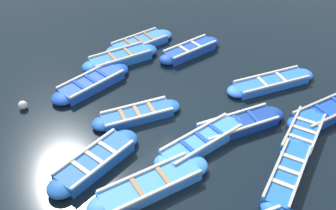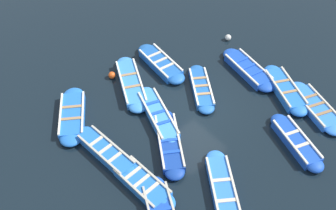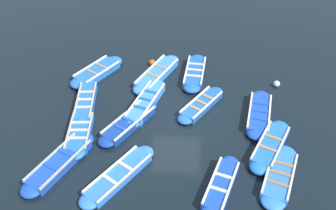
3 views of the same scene
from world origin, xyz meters
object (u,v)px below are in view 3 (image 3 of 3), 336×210
(boat_bow_out, at_px, (118,176))
(boat_centre, at_px, (97,72))
(boat_tucked, at_px, (129,123))
(boat_near_quay, at_px, (259,114))
(buoy_orange_near, at_px, (277,84))
(boat_alongside, at_px, (279,176))
(boat_end_of_row, at_px, (146,103))
(boat_stern_in, at_px, (270,146))
(boat_outer_left, at_px, (59,163))
(boat_mid_row, at_px, (195,73))
(buoy_yellow_far, at_px, (152,63))
(boat_outer_right, at_px, (86,103))
(boat_far_corner, at_px, (201,105))
(boat_drifting, at_px, (221,186))
(boat_broadside, at_px, (80,133))
(boat_inner_gap, at_px, (157,74))

(boat_bow_out, height_order, boat_centre, boat_centre)
(boat_tucked, xyz_separation_m, boat_near_quay, (-1.11, 5.92, 0.01))
(boat_near_quay, bearing_deg, buoy_orange_near, 155.89)
(boat_centre, distance_m, boat_alongside, 10.82)
(boat_bow_out, xyz_separation_m, boat_end_of_row, (-4.55, 0.48, 0.04))
(boat_tucked, bearing_deg, boat_stern_in, 81.08)
(boat_outer_left, bearing_deg, boat_mid_row, 142.46)
(boat_end_of_row, distance_m, buoy_yellow_far, 3.51)
(boat_outer_right, bearing_deg, boat_bow_out, 28.98)
(boat_far_corner, bearing_deg, boat_near_quay, 80.08)
(boat_tucked, distance_m, boat_alongside, 6.87)
(boat_tucked, height_order, boat_stern_in, boat_stern_in)
(boat_tucked, relative_size, boat_end_of_row, 0.94)
(boat_centre, relative_size, boat_mid_row, 0.98)
(boat_alongside, height_order, buoy_orange_near, boat_alongside)
(boat_drifting, xyz_separation_m, boat_mid_row, (-7.44, -1.24, 0.01))
(boat_bow_out, height_order, boat_outer_left, boat_outer_left)
(boat_bow_out, distance_m, boat_mid_row, 7.75)
(boat_outer_right, bearing_deg, boat_outer_left, -1.66)
(boat_broadside, distance_m, boat_outer_left, 1.82)
(boat_outer_left, bearing_deg, boat_stern_in, 101.06)
(boat_centre, bearing_deg, boat_far_corner, 67.74)
(buoy_orange_near, bearing_deg, boat_outer_left, -56.50)
(boat_broadside, distance_m, boat_alongside, 8.57)
(boat_alongside, relative_size, buoy_orange_near, 10.92)
(boat_broadside, height_order, boat_drifting, boat_drifting)
(buoy_yellow_far, bearing_deg, boat_outer_left, -20.58)
(boat_centre, bearing_deg, boat_alongside, 53.66)
(boat_centre, xyz_separation_m, boat_far_corner, (2.28, 5.58, -0.02))
(boat_alongside, distance_m, buoy_yellow_far, 9.58)
(boat_stern_in, bearing_deg, boat_broadside, -90.73)
(boat_broadside, bearing_deg, boat_centre, -176.19)
(boat_near_quay, bearing_deg, boat_far_corner, -99.92)
(boat_tucked, bearing_deg, boat_far_corner, 116.02)
(boat_tucked, relative_size, boat_outer_left, 0.91)
(boat_tucked, distance_m, boat_outer_left, 3.57)
(boat_far_corner, distance_m, boat_mid_row, 2.62)
(boat_centre, bearing_deg, boat_near_quay, 71.58)
(boat_outer_right, xyz_separation_m, buoy_orange_near, (-2.37, 9.32, -0.03))
(boat_alongside, bearing_deg, boat_mid_row, -152.24)
(boat_near_quay, distance_m, boat_outer_left, 9.13)
(boat_bow_out, xyz_separation_m, boat_far_corner, (-4.66, 3.14, 0.00))
(boat_inner_gap, bearing_deg, boat_outer_right, -49.33)
(boat_near_quay, xyz_separation_m, buoy_orange_near, (-2.49, 1.11, -0.02))
(boat_near_quay, bearing_deg, boat_tucked, -79.40)
(boat_drifting, relative_size, buoy_yellow_far, 9.59)
(boat_stern_in, relative_size, boat_end_of_row, 0.93)
(boat_far_corner, height_order, buoy_yellow_far, boat_far_corner)
(boat_centre, xyz_separation_m, buoy_orange_near, (0.27, 9.38, -0.01))
(boat_near_quay, distance_m, boat_alongside, 3.69)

